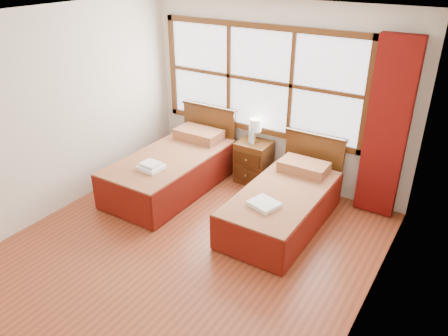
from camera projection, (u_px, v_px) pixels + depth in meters
The scene contains 15 objects.
floor at pixel (183, 253), 5.07m from camera, with size 4.50×4.50×0.00m, color brown.
ceiling at pixel (171, 19), 3.90m from camera, with size 4.50×4.50×0.00m, color white.
wall_back at pixel (276, 96), 6.19m from camera, with size 4.00×4.00×0.00m, color silver.
wall_left at pixel (51, 116), 5.44m from camera, with size 4.50×4.50×0.00m, color silver.
wall_right at pixel (374, 206), 3.53m from camera, with size 4.50×4.50×0.00m, color silver.
window at pixel (259, 80), 6.19m from camera, with size 3.16×0.06×1.56m.
curtain at pixel (387, 130), 5.37m from camera, with size 0.50×0.16×2.30m, color maroon.
bed_left at pixel (173, 168), 6.35m from camera, with size 1.04×2.06×1.00m.
bed_right at pixel (284, 204), 5.52m from camera, with size 0.94×1.96×0.91m.
nightstand at pixel (254, 162), 6.52m from camera, with size 0.47×0.47×0.63m.
towels_left at pixel (151, 166), 5.80m from camera, with size 0.33×0.29×0.09m.
towels_right at pixel (264, 204), 5.07m from camera, with size 0.39×0.36×0.05m.
lamp at pixel (255, 126), 6.30m from camera, with size 0.18×0.18×0.35m.
bottle_near at pixel (251, 134), 6.35m from camera, with size 0.07×0.07×0.26m.
bottle_far at pixel (252, 136), 6.30m from camera, with size 0.06×0.06×0.24m.
Camera 1 is at (2.59, -3.20, 3.15)m, focal length 35.00 mm.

